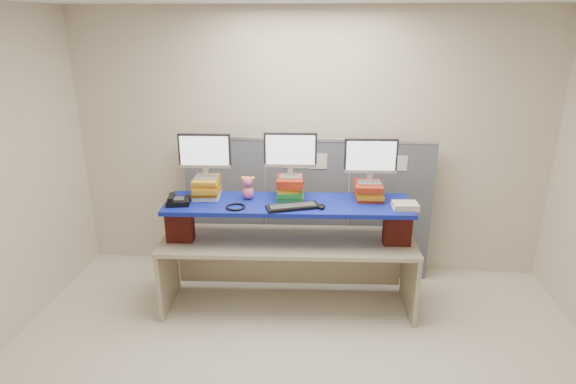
# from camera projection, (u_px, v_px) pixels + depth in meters

# --- Properties ---
(room) EXTENTS (5.00, 4.00, 2.80)m
(room) POSITION_uv_depth(u_px,v_px,m) (294.00, 218.00, 3.21)
(room) COLOR beige
(room) RESTS_ON ground
(cubicle_partition) EXTENTS (2.60, 0.06, 1.53)m
(cubicle_partition) POSITION_uv_depth(u_px,v_px,m) (307.00, 208.00, 5.09)
(cubicle_partition) COLOR #4E525C
(cubicle_partition) RESTS_ON ground
(desk) EXTENTS (2.40, 0.82, 0.72)m
(desk) POSITION_uv_depth(u_px,v_px,m) (288.00, 254.00, 4.53)
(desk) COLOR tan
(desk) RESTS_ON ground
(brick_pier_left) EXTENTS (0.25, 0.15, 0.33)m
(brick_pier_left) POSITION_uv_depth(u_px,v_px,m) (180.00, 224.00, 4.41)
(brick_pier_left) COLOR maroon
(brick_pier_left) RESTS_ON desk
(brick_pier_right) EXTENTS (0.25, 0.15, 0.33)m
(brick_pier_right) POSITION_uv_depth(u_px,v_px,m) (397.00, 227.00, 4.34)
(brick_pier_right) COLOR maroon
(brick_pier_right) RESTS_ON desk
(blue_board) EXTENTS (2.25, 0.68, 0.04)m
(blue_board) POSITION_uv_depth(u_px,v_px,m) (288.00, 204.00, 4.36)
(blue_board) COLOR navy
(blue_board) RESTS_ON brick_pier_left
(book_stack_left) EXTENTS (0.27, 0.33, 0.19)m
(book_stack_left) POSITION_uv_depth(u_px,v_px,m) (207.00, 187.00, 4.46)
(book_stack_left) COLOR beige
(book_stack_left) RESTS_ON blue_board
(book_stack_center) EXTENTS (0.27, 0.31, 0.20)m
(book_stack_center) POSITION_uv_depth(u_px,v_px,m) (290.00, 188.00, 4.43)
(book_stack_center) COLOR #1E712C
(book_stack_center) RESTS_ON blue_board
(book_stack_right) EXTENTS (0.27, 0.31, 0.15)m
(book_stack_right) POSITION_uv_depth(u_px,v_px,m) (369.00, 191.00, 4.41)
(book_stack_right) COLOR maroon
(book_stack_right) RESTS_ON blue_board
(monitor_left) EXTENTS (0.48, 0.14, 0.41)m
(monitor_left) POSITION_uv_depth(u_px,v_px,m) (205.00, 153.00, 4.35)
(monitor_left) COLOR #AFAFB5
(monitor_left) RESTS_ON book_stack_left
(monitor_center) EXTENTS (0.48, 0.14, 0.41)m
(monitor_center) POSITION_uv_depth(u_px,v_px,m) (290.00, 152.00, 4.32)
(monitor_center) COLOR #AFAFB5
(monitor_center) RESTS_ON book_stack_center
(monitor_right) EXTENTS (0.48, 0.14, 0.41)m
(monitor_right) POSITION_uv_depth(u_px,v_px,m) (371.00, 158.00, 4.31)
(monitor_right) COLOR #AFAFB5
(monitor_right) RESTS_ON book_stack_right
(keyboard) EXTENTS (0.49, 0.30, 0.03)m
(keyboard) POSITION_uv_depth(u_px,v_px,m) (293.00, 207.00, 4.21)
(keyboard) COLOR black
(keyboard) RESTS_ON blue_board
(mouse) EXTENTS (0.07, 0.12, 0.03)m
(mouse) POSITION_uv_depth(u_px,v_px,m) (322.00, 206.00, 4.22)
(mouse) COLOR black
(mouse) RESTS_ON blue_board
(desk_phone) EXTENTS (0.23, 0.22, 0.08)m
(desk_phone) POSITION_uv_depth(u_px,v_px,m) (178.00, 201.00, 4.30)
(desk_phone) COLOR black
(desk_phone) RESTS_ON blue_board
(headset) EXTENTS (0.23, 0.23, 0.02)m
(headset) POSITION_uv_depth(u_px,v_px,m) (236.00, 207.00, 4.22)
(headset) COLOR black
(headset) RESTS_ON blue_board
(plush_toy) EXTENTS (0.13, 0.10, 0.22)m
(plush_toy) POSITION_uv_depth(u_px,v_px,m) (248.00, 187.00, 4.40)
(plush_toy) COLOR #EB598F
(plush_toy) RESTS_ON blue_board
(binder_stack) EXTENTS (0.24, 0.20, 0.05)m
(binder_stack) POSITION_uv_depth(u_px,v_px,m) (405.00, 206.00, 4.20)
(binder_stack) COLOR beige
(binder_stack) RESTS_ON blue_board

